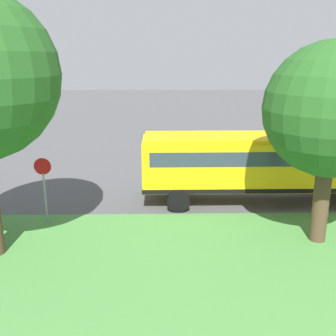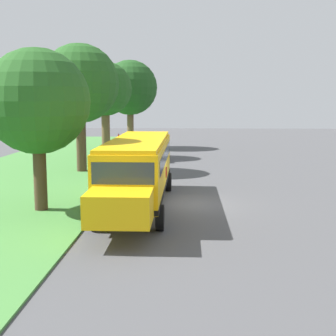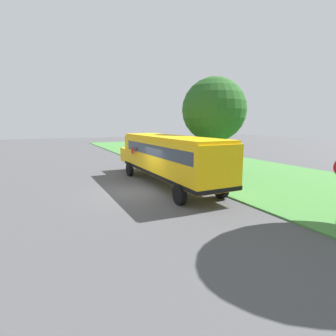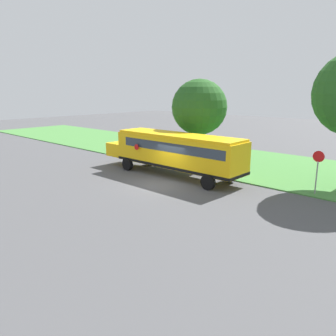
% 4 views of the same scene
% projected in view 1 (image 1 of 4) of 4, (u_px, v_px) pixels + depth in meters
% --- Properties ---
extents(ground_plane, '(120.00, 120.00, 0.00)m').
position_uv_depth(ground_plane, '(235.00, 185.00, 20.82)').
color(ground_plane, '#4C4C4F').
extents(grass_verge, '(12.00, 80.00, 0.08)m').
position_uv_depth(grass_verge, '(301.00, 296.00, 11.20)').
color(grass_verge, '#47843D').
rests_on(grass_verge, ground).
extents(school_bus, '(2.85, 12.42, 3.16)m').
position_uv_depth(school_bus, '(263.00, 162.00, 18.07)').
color(school_bus, yellow).
rests_on(school_bus, ground).
extents(oak_tree_beside_bus, '(4.60, 4.60, 7.19)m').
position_uv_depth(oak_tree_beside_bus, '(335.00, 112.00, 13.11)').
color(oak_tree_beside_bus, '#4C3826').
rests_on(oak_tree_beside_bus, ground).
extents(stop_sign, '(0.08, 0.68, 2.74)m').
position_uv_depth(stop_sign, '(44.00, 182.00, 15.75)').
color(stop_sign, gray).
rests_on(stop_sign, ground).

